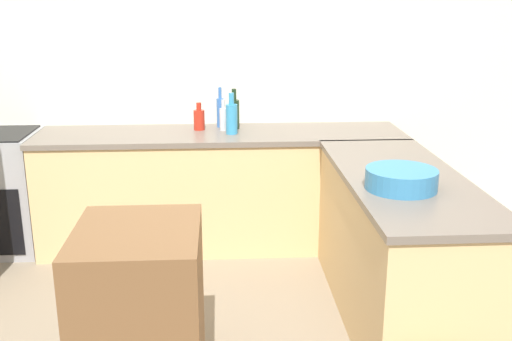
# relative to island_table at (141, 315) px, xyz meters

# --- Properties ---
(wall_back) EXTENTS (8.00, 0.06, 2.70)m
(wall_back) POSITION_rel_island_table_xyz_m (0.40, 2.23, 0.91)
(wall_back) COLOR silver
(wall_back) RESTS_ON ground_plane
(counter_back) EXTENTS (2.80, 0.68, 0.91)m
(counter_back) POSITION_rel_island_table_xyz_m (0.40, 1.88, 0.02)
(counter_back) COLOR #D6B27A
(counter_back) RESTS_ON ground_plane
(counter_peninsula) EXTENTS (0.69, 1.80, 0.91)m
(counter_peninsula) POSITION_rel_island_table_xyz_m (1.46, 0.67, 0.02)
(counter_peninsula) COLOR #D6B27A
(counter_peninsula) RESTS_ON ground_plane
(island_table) EXTENTS (0.58, 0.68, 0.88)m
(island_table) POSITION_rel_island_table_xyz_m (0.00, 0.00, 0.00)
(island_table) COLOR brown
(island_table) RESTS_ON ground_plane
(mixing_bowl) EXTENTS (0.39, 0.39, 0.11)m
(mixing_bowl) POSITION_rel_island_table_xyz_m (1.36, 0.42, 0.53)
(mixing_bowl) COLOR teal
(mixing_bowl) RESTS_ON counter_peninsula
(dish_soap_bottle) EXTENTS (0.09, 0.09, 0.31)m
(dish_soap_bottle) POSITION_rel_island_table_xyz_m (0.49, 1.82, 0.60)
(dish_soap_bottle) COLOR #338CBF
(dish_soap_bottle) RESTS_ON counter_back
(water_bottle_blue) EXTENTS (0.06, 0.06, 0.32)m
(water_bottle_blue) POSITION_rel_island_table_xyz_m (0.40, 2.07, 0.60)
(water_bottle_blue) COLOR #386BB7
(water_bottle_blue) RESTS_ON counter_back
(wine_bottle_dark) EXTENTS (0.08, 0.08, 0.31)m
(wine_bottle_dark) POSITION_rel_island_table_xyz_m (0.51, 2.00, 0.60)
(wine_bottle_dark) COLOR black
(wine_bottle_dark) RESTS_ON counter_back
(hot_sauce_bottle) EXTENTS (0.09, 0.09, 0.21)m
(hot_sauce_bottle) POSITION_rel_island_table_xyz_m (0.24, 1.97, 0.56)
(hot_sauce_bottle) COLOR red
(hot_sauce_bottle) RESTS_ON counter_back
(vinegar_bottle_clear) EXTENTS (0.06, 0.06, 0.24)m
(vinegar_bottle_clear) POSITION_rel_island_table_xyz_m (0.42, 1.94, 0.57)
(vinegar_bottle_clear) COLOR silver
(vinegar_bottle_clear) RESTS_ON counter_back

